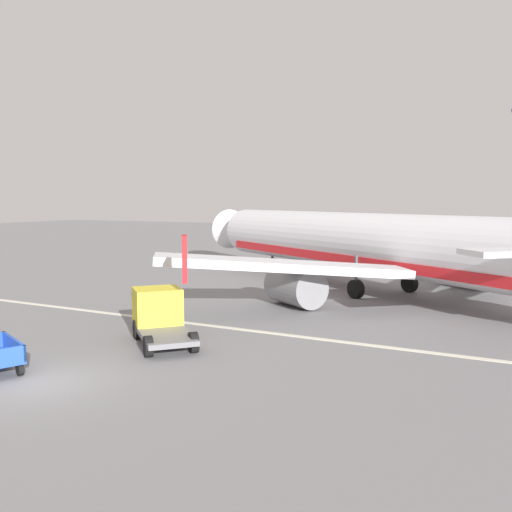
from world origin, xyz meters
TOP-DOWN VIEW (x-y plane):
  - ground_plane at (0.00, 0.00)m, footprint 220.00×220.00m
  - apron_stripe at (0.00, 9.26)m, footprint 120.00×0.36m
  - airplane at (4.42, 21.97)m, footprint 33.45×28.06m
  - service_truck_beside_carts at (0.07, 6.13)m, footprint 4.50×4.36m

SIDE VIEW (x-z plane):
  - ground_plane at x=0.00m, z-range 0.00..0.00m
  - apron_stripe at x=0.00m, z-range 0.00..0.01m
  - service_truck_beside_carts at x=0.07m, z-range 0.05..2.15m
  - airplane at x=4.42m, z-range -2.62..8.72m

